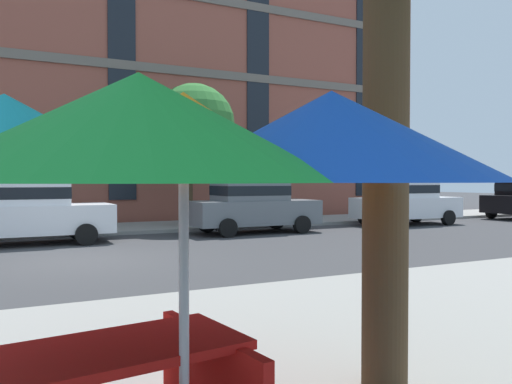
# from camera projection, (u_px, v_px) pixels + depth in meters

# --- Properties ---
(ground_plane) EXTENTS (120.00, 120.00, 0.00)m
(ground_plane) POSITION_uv_depth(u_px,v_px,m) (74.00, 262.00, 11.30)
(ground_plane) COLOR #38383A
(sidewalk_far) EXTENTS (56.00, 3.60, 0.12)m
(sidewalk_far) POSITION_uv_depth(u_px,v_px,m) (46.00, 231.00, 17.35)
(sidewalk_far) COLOR gray
(sidewalk_far) RESTS_ON ground
(apartment_building) EXTENTS (36.72, 12.08, 12.80)m
(apartment_building) POSITION_uv_depth(u_px,v_px,m) (29.00, 83.00, 24.49)
(apartment_building) COLOR #934C3D
(apartment_building) RESTS_ON ground
(sedan_white) EXTENTS (4.40, 1.98, 1.78)m
(sedan_white) POSITION_uv_depth(u_px,v_px,m) (28.00, 210.00, 14.24)
(sedan_white) COLOR silver
(sedan_white) RESTS_ON ground
(sedan_gray) EXTENTS (4.40, 1.98, 1.78)m
(sedan_gray) POSITION_uv_depth(u_px,v_px,m) (253.00, 205.00, 17.41)
(sedan_gray) COLOR slate
(sedan_gray) RESTS_ON ground
(sedan_white_midblock) EXTENTS (4.40, 1.98, 1.78)m
(sedan_white_midblock) POSITION_uv_depth(u_px,v_px,m) (405.00, 201.00, 20.53)
(sedan_white_midblock) COLOR silver
(sedan_white_midblock) RESTS_ON ground
(street_tree_middle) EXTENTS (3.07, 3.50, 5.33)m
(street_tree_middle) POSITION_uv_depth(u_px,v_px,m) (192.00, 128.00, 19.12)
(street_tree_middle) COLOR #4C3823
(street_tree_middle) RESTS_ON ground
(patio_umbrella) EXTENTS (3.49, 3.24, 2.30)m
(patio_umbrella) POSITION_uv_depth(u_px,v_px,m) (183.00, 143.00, 2.97)
(patio_umbrella) COLOR silver
(patio_umbrella) RESTS_ON ground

